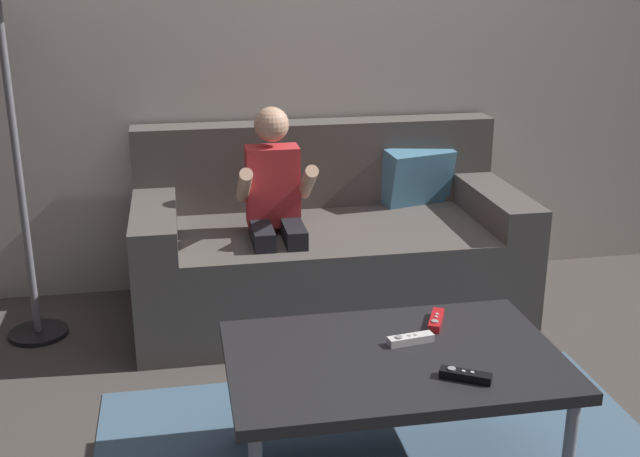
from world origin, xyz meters
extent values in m
plane|color=#4C4742|center=(0.00, 0.00, 0.00)|extent=(10.21, 10.21, 0.00)
cube|color=beige|center=(0.00, 1.54, 1.25)|extent=(5.11, 0.05, 2.50)
cube|color=#56514C|center=(-0.10, 1.10, 0.21)|extent=(1.65, 0.80, 0.41)
cube|color=#56514C|center=(-0.10, 1.42, 0.60)|extent=(1.65, 0.16, 0.39)
cube|color=#56514C|center=(-0.84, 1.10, 0.48)|extent=(0.18, 0.80, 0.13)
cube|color=#56514C|center=(0.63, 1.10, 0.48)|extent=(0.18, 0.80, 0.13)
cube|color=teal|center=(0.36, 1.34, 0.54)|extent=(0.36, 0.25, 0.28)
cylinder|color=black|center=(-0.41, 0.79, 0.21)|extent=(0.07, 0.07, 0.41)
cylinder|color=black|center=(-0.28, 0.79, 0.21)|extent=(0.07, 0.07, 0.41)
cube|color=black|center=(-0.41, 0.92, 0.44)|extent=(0.08, 0.27, 0.08)
cube|color=black|center=(-0.28, 0.92, 0.44)|extent=(0.08, 0.27, 0.08)
cube|color=red|center=(-0.35, 1.06, 0.61)|extent=(0.22, 0.13, 0.33)
cylinder|color=#DBAA87|center=(-0.48, 0.94, 0.65)|extent=(0.05, 0.24, 0.19)
cylinder|color=#DBAA87|center=(-0.22, 0.94, 0.65)|extent=(0.05, 0.24, 0.19)
sphere|color=#DBAA87|center=(-0.35, 1.06, 0.86)|extent=(0.14, 0.14, 0.14)
cube|color=#232326|center=(-0.15, -0.10, 0.39)|extent=(0.96, 0.63, 0.04)
cylinder|color=gray|center=(0.29, -0.36, 0.19)|extent=(0.04, 0.04, 0.37)
cylinder|color=gray|center=(-0.58, 0.17, 0.19)|extent=(0.04, 0.04, 0.37)
cylinder|color=gray|center=(0.29, 0.17, 0.19)|extent=(0.04, 0.04, 0.37)
cube|color=white|center=(-0.08, -0.03, 0.42)|extent=(0.14, 0.06, 0.02)
cylinder|color=#99999E|center=(-0.12, -0.04, 0.43)|extent=(0.02, 0.02, 0.00)
cylinder|color=silver|center=(-0.08, -0.03, 0.43)|extent=(0.01, 0.01, 0.00)
cylinder|color=silver|center=(-0.06, -0.03, 0.43)|extent=(0.01, 0.01, 0.00)
cube|color=black|center=(0.01, -0.27, 0.42)|extent=(0.14, 0.10, 0.02)
cylinder|color=#99999E|center=(-0.03, -0.25, 0.43)|extent=(0.02, 0.02, 0.00)
cylinder|color=silver|center=(0.00, -0.27, 0.43)|extent=(0.01, 0.01, 0.00)
cylinder|color=silver|center=(0.02, -0.28, 0.43)|extent=(0.01, 0.01, 0.00)
cube|color=red|center=(0.04, 0.08, 0.42)|extent=(0.09, 0.14, 0.02)
cylinder|color=#99999E|center=(0.02, 0.04, 0.43)|extent=(0.02, 0.02, 0.00)
cylinder|color=silver|center=(0.04, 0.08, 0.43)|extent=(0.01, 0.01, 0.00)
cylinder|color=silver|center=(0.05, 0.09, 0.43)|extent=(0.01, 0.01, 0.00)
cylinder|color=black|center=(-1.34, 1.09, 0.01)|extent=(0.24, 0.24, 0.02)
cylinder|color=slate|center=(-1.34, 1.09, 0.71)|extent=(0.03, 0.03, 1.39)
camera|label=1|loc=(-0.73, -2.07, 1.48)|focal=44.46mm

